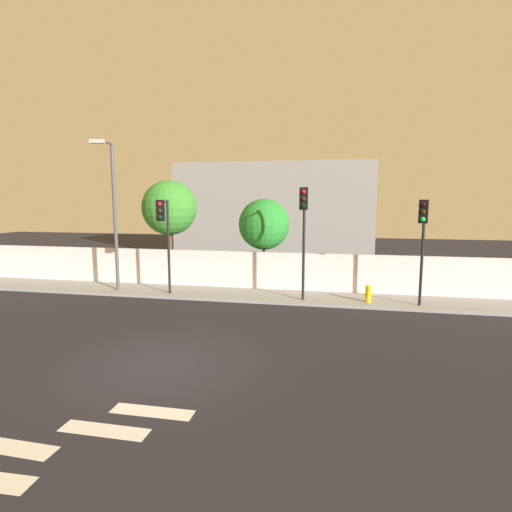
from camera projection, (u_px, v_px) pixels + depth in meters
The scene contains 12 objects.
ground_plane at pixel (161, 364), 11.23m from camera, with size 80.00×80.00×0.00m, color #232129.
sidewalk at pixel (235, 295), 19.18m from camera, with size 36.00×2.40×0.15m, color gray.
perimeter_wall at pixel (242, 269), 20.30m from camera, with size 36.00×0.18×1.80m, color silver.
crosswalk_marking at pixel (52, 453), 7.29m from camera, with size 3.78×3.89×0.01m.
traffic_light_left at pixel (164, 226), 17.96m from camera, with size 0.50×1.57×4.33m.
traffic_light_center at pixel (423, 230), 16.03m from camera, with size 0.46×1.17×4.33m.
traffic_light_right at pixel (304, 220), 16.92m from camera, with size 0.35×1.21×4.82m.
street_lamp_curbside at pixel (113, 205), 19.09m from camera, with size 0.70×1.89×6.93m.
fire_hydrant at pixel (368, 293), 17.42m from camera, with size 0.44×0.26×0.75m.
roadside_tree_leftmost at pixel (169, 208), 21.50m from camera, with size 2.87×2.87×5.49m.
roadside_tree_midleft at pixel (264, 224), 20.60m from camera, with size 2.56×2.56×4.54m.
low_building_distant at pixel (276, 210), 33.63m from camera, with size 15.49×6.00×7.33m, color gray.
Camera 1 is at (4.73, -9.97, 4.48)m, focal length 28.76 mm.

